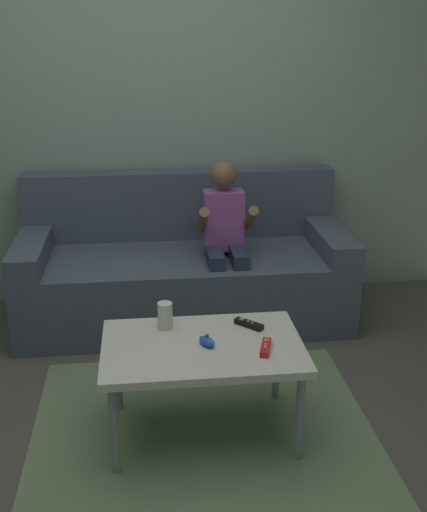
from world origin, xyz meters
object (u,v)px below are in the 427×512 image
couch (184,271)px  coffee_table (203,353)px  person_seated_on_couch (225,237)px  game_remote_red_near_edge (266,347)px  game_remote_black_far_corner (249,324)px  nunchuk_blue (207,341)px  soda_can (165,316)px

couch → coffee_table: bearing=-90.2°
person_seated_on_couch → game_remote_red_near_edge: size_ratio=6.82×
game_remote_black_far_corner → couch: bearing=101.4°
nunchuk_blue → game_remote_black_far_corner: size_ratio=0.79×
couch → soda_can: 1.09m
couch → person_seated_on_couch: size_ratio=1.97×
game_remote_red_near_edge → soda_can: size_ratio=1.18×
soda_can → game_remote_black_far_corner: bearing=-4.2°
game_remote_black_far_corner → soda_can: bearing=175.8°
coffee_table → soda_can: 0.25m
coffee_table → game_remote_red_near_edge: bearing=-18.1°
game_remote_black_far_corner → nunchuk_blue: bearing=-142.6°
game_remote_red_near_edge → nunchuk_blue: 0.25m
game_remote_red_near_edge → game_remote_black_far_corner: (-0.03, 0.22, 0.00)m
coffee_table → nunchuk_blue: (0.02, -0.02, 0.06)m
soda_can → game_remote_red_near_edge: bearing=-31.6°
coffee_table → soda_can: (-0.15, 0.17, 0.10)m
couch → game_remote_red_near_edge: 1.34m
coffee_table → game_remote_black_far_corner: game_remote_black_far_corner is taller
couch → game_remote_red_near_edge: (0.25, -1.30, 0.16)m
couch → coffee_table: couch is taller
couch → soda_can: (-0.15, -1.06, 0.21)m
coffee_table → couch: bearing=89.8°
coffee_table → soda_can: soda_can is taller
soda_can → coffee_table: bearing=-48.0°
nunchuk_blue → soda_can: size_ratio=0.81×
couch → nunchuk_blue: bearing=-89.4°
game_remote_red_near_edge → nunchuk_blue: (-0.24, 0.07, 0.01)m
person_seated_on_couch → coffee_table: person_seated_on_couch is taller
nunchuk_blue → couch: bearing=90.6°
person_seated_on_couch → game_remote_black_far_corner: size_ratio=7.88×
game_remote_red_near_edge → couch: bearing=100.9°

